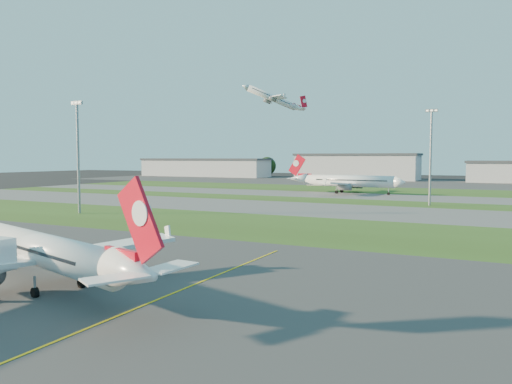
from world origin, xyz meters
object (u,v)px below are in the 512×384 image
Objects in this scene: airliner_parked at (45,252)px; light_mast_centre at (431,150)px; light_mast_west at (78,149)px; airliner_taxiing at (348,181)px.

light_mast_centre reaches higher than airliner_parked.
light_mast_west is at bearing 149.61° from airliner_parked.
airliner_parked is 0.80× the size of airliner_taxiing.
airliner_taxiing is at bearing 133.76° from light_mast_centre.
airliner_parked is 1.25× the size of light_mast_west.
light_mast_centre is at bearing 94.10° from airliner_parked.
airliner_taxiing is (-9.38, 139.51, 0.80)m from airliner_parked.
light_mast_west is (-37.88, -89.54, 10.39)m from airliner_taxiing.
airliner_parked is 1.25× the size of light_mast_centre.
airliner_parked is at bearing -102.11° from light_mast_centre.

